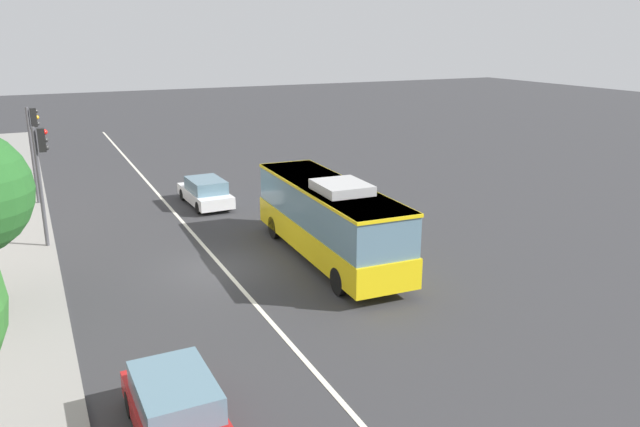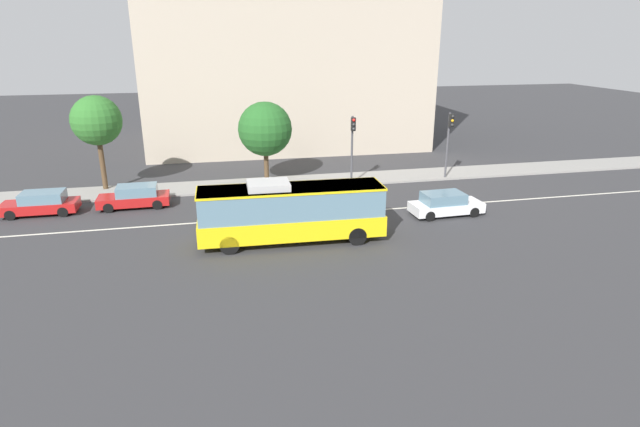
# 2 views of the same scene
# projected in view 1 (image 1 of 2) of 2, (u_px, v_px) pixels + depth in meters

# --- Properties ---
(ground_plane) EXTENTS (160.00, 160.00, 0.00)m
(ground_plane) POSITION_uv_depth(u_px,v_px,m) (223.00, 268.00, 24.33)
(ground_plane) COLOR #333335
(sidewalk_kerb) EXTENTS (80.00, 3.49, 0.14)m
(sidewalk_kerb) POSITION_uv_depth(u_px,v_px,m) (10.00, 301.00, 21.22)
(sidewalk_kerb) COLOR gray
(sidewalk_kerb) RESTS_ON ground_plane
(lane_centre_line) EXTENTS (76.00, 0.16, 0.01)m
(lane_centre_line) POSITION_uv_depth(u_px,v_px,m) (223.00, 268.00, 24.33)
(lane_centre_line) COLOR silver
(lane_centre_line) RESTS_ON ground_plane
(transit_bus) EXTENTS (10.07, 2.81, 3.46)m
(transit_bus) POSITION_uv_depth(u_px,v_px,m) (329.00, 217.00, 24.80)
(transit_bus) COLOR yellow
(transit_bus) RESTS_ON ground_plane
(sedan_red) EXTENTS (4.53, 1.88, 1.46)m
(sedan_red) POSITION_uv_depth(u_px,v_px,m) (178.00, 412.00, 13.91)
(sedan_red) COLOR #B21919
(sedan_red) RESTS_ON ground_plane
(sedan_white) EXTENTS (4.56, 1.96, 1.46)m
(sedan_white) POSITION_uv_depth(u_px,v_px,m) (205.00, 192.00, 32.97)
(sedan_white) COLOR white
(sedan_white) RESTS_ON ground_plane
(traffic_light_near_corner) EXTENTS (0.33, 0.62, 5.20)m
(traffic_light_near_corner) POSITION_uv_depth(u_px,v_px,m) (42.00, 166.00, 25.61)
(traffic_light_near_corner) COLOR #47474C
(traffic_light_near_corner) RESTS_ON ground_plane
(traffic_light_mid_block) EXTENTS (0.34, 0.62, 5.20)m
(traffic_light_mid_block) POSITION_uv_depth(u_px,v_px,m) (34.00, 139.00, 32.27)
(traffic_light_mid_block) COLOR #47474C
(traffic_light_mid_block) RESTS_ON ground_plane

